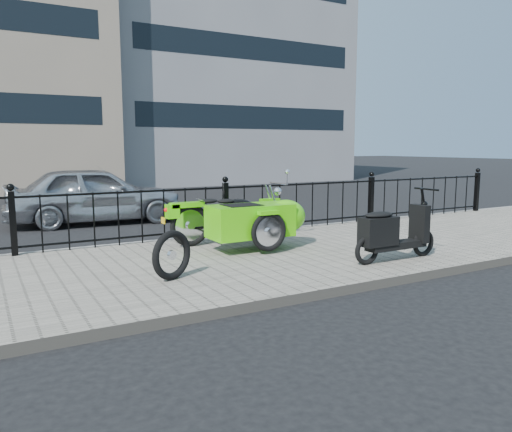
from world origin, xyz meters
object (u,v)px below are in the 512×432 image
scooter (391,234)px  sedan_car (96,194)px  motorcycle_sidecar (256,218)px  spare_tire (172,255)px

scooter → sedan_car: size_ratio=0.39×
motorcycle_sidecar → sedan_car: 4.94m
motorcycle_sidecar → scooter: bearing=-55.6°
scooter → sedan_car: sedan_car is taller
sedan_car → spare_tire: bearing=-179.5°
spare_tire → sedan_car: bearing=86.8°
motorcycle_sidecar → sedan_car: sedan_car is taller
motorcycle_sidecar → spare_tire: bearing=-147.2°
scooter → spare_tire: size_ratio=2.45×
motorcycle_sidecar → spare_tire: (-1.84, -1.19, -0.17)m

